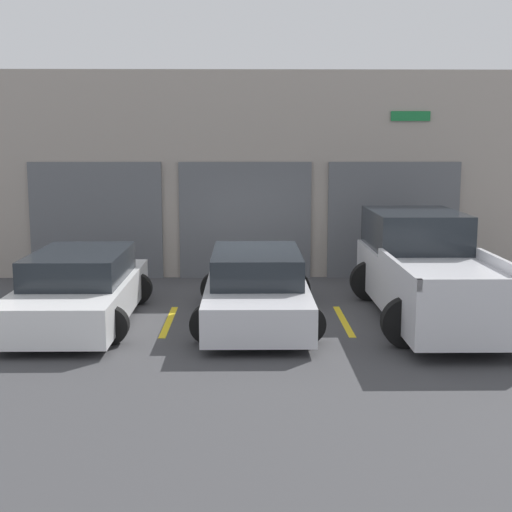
{
  "coord_description": "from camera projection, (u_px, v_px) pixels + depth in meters",
  "views": [
    {
      "loc": [
        -0.18,
        -13.51,
        3.19
      ],
      "look_at": [
        0.0,
        -0.65,
        1.1
      ],
      "focal_mm": 50.0,
      "sensor_mm": 36.0,
      "label": 1
    }
  ],
  "objects": [
    {
      "name": "parking_stripe_left",
      "position": [
        169.0,
        321.0,
        12.69
      ],
      "size": [
        0.12,
        2.2,
        0.01
      ],
      "primitive_type": "cube",
      "color": "gold",
      "rests_on": "ground"
    },
    {
      "name": "sedan_white",
      "position": [
        80.0,
        289.0,
        12.6
      ],
      "size": [
        2.18,
        4.53,
        1.25
      ],
      "color": "white",
      "rests_on": "ground"
    },
    {
      "name": "sedan_side",
      "position": [
        256.0,
        288.0,
        12.65
      ],
      "size": [
        2.16,
        4.48,
        1.26
      ],
      "color": "silver",
      "rests_on": "ground"
    },
    {
      "name": "parking_stripe_centre",
      "position": [
        344.0,
        321.0,
        12.73
      ],
      "size": [
        0.12,
        2.2,
        0.01
      ],
      "primitive_type": "cube",
      "color": "gold",
      "rests_on": "ground"
    },
    {
      "name": "ground_plane",
      "position": [
        256.0,
        306.0,
        13.85
      ],
      "size": [
        28.0,
        28.0,
        0.0
      ],
      "primitive_type": "plane",
      "color": "#3D3D3F"
    },
    {
      "name": "shophouse_building",
      "position": [
        253.0,
        177.0,
        16.71
      ],
      "size": [
        13.02,
        0.68,
        4.78
      ],
      "color": "#9E9389",
      "rests_on": "ground"
    },
    {
      "name": "pickup_truck",
      "position": [
        428.0,
        271.0,
        12.96
      ],
      "size": [
        2.42,
        5.34,
        1.83
      ],
      "color": "silver",
      "rests_on": "ground"
    }
  ]
}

